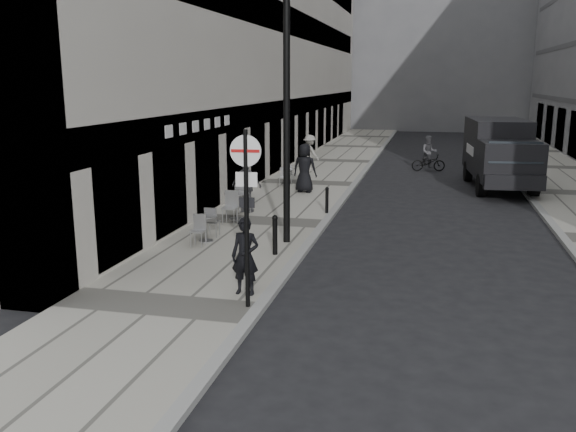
% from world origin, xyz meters
% --- Properties ---
extents(ground, '(120.00, 120.00, 0.00)m').
position_xyz_m(ground, '(0.00, 0.00, 0.00)').
color(ground, black).
rests_on(ground, ground).
extents(sidewalk, '(4.00, 60.00, 0.12)m').
position_xyz_m(sidewalk, '(-2.00, 18.00, 0.06)').
color(sidewalk, '#A6A296').
rests_on(sidewalk, ground).
extents(building_far, '(24.00, 16.00, 22.00)m').
position_xyz_m(building_far, '(1.50, 56.00, 11.00)').
color(building_far, slate).
rests_on(building_far, ground).
extents(walking_man, '(0.62, 0.43, 1.64)m').
position_xyz_m(walking_man, '(-0.46, 3.69, 0.94)').
color(walking_man, black).
rests_on(walking_man, sidewalk).
extents(sign_post, '(0.60, 0.11, 3.49)m').
position_xyz_m(sign_post, '(-0.20, 3.00, 2.36)').
color(sign_post, black).
rests_on(sign_post, sidewalk).
extents(lamppost, '(0.32, 0.32, 7.16)m').
position_xyz_m(lamppost, '(-0.60, 7.99, 4.10)').
color(lamppost, black).
rests_on(lamppost, sidewalk).
extents(bollard_near, '(0.13, 0.13, 0.96)m').
position_xyz_m(bollard_near, '(-0.60, 6.70, 0.60)').
color(bollard_near, black).
rests_on(bollard_near, sidewalk).
extents(bollard_far, '(0.11, 0.11, 0.83)m').
position_xyz_m(bollard_far, '(-0.15, 11.95, 0.53)').
color(bollard_far, black).
rests_on(bollard_far, sidewalk).
extents(panel_van, '(2.75, 6.26, 2.87)m').
position_xyz_m(panel_van, '(5.98, 19.07, 1.61)').
color(panel_van, black).
rests_on(panel_van, ground).
extents(cyclist, '(1.73, 0.86, 1.79)m').
position_xyz_m(cyclist, '(3.07, 23.48, 0.70)').
color(cyclist, black).
rests_on(cyclist, ground).
extents(pedestrian_a, '(1.12, 0.59, 1.82)m').
position_xyz_m(pedestrian_a, '(-2.80, 11.43, 1.03)').
color(pedestrian_a, '#4E4F53').
rests_on(pedestrian_a, sidewalk).
extents(pedestrian_b, '(1.32, 1.20, 1.78)m').
position_xyz_m(pedestrian_b, '(-2.61, 21.31, 1.01)').
color(pedestrian_b, '#A19D95').
rests_on(pedestrian_b, sidewalk).
extents(pedestrian_c, '(1.00, 0.70, 1.94)m').
position_xyz_m(pedestrian_c, '(-1.68, 15.60, 1.09)').
color(pedestrian_c, black).
rests_on(pedestrian_c, sidewalk).
extents(cafe_table_near, '(0.67, 1.51, 0.86)m').
position_xyz_m(cafe_table_near, '(-2.80, 7.52, 0.55)').
color(cafe_table_near, '#A5A5A7').
rests_on(cafe_table_near, sidewalk).
extents(cafe_table_mid, '(0.62, 1.39, 0.79)m').
position_xyz_m(cafe_table_mid, '(-2.80, 17.15, 0.52)').
color(cafe_table_mid, silver).
rests_on(cafe_table_mid, sidewalk).
extents(cafe_table_far, '(0.80, 1.80, 1.03)m').
position_xyz_m(cafe_table_far, '(-2.80, 10.32, 0.64)').
color(cafe_table_far, '#B4B5B7').
rests_on(cafe_table_far, sidewalk).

